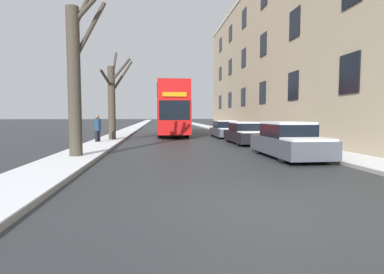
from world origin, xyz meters
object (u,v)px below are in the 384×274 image
object	(u,v)px
double_decker_bus	(172,107)
parked_car_0	(289,141)
bare_tree_left_0	(76,77)
parked_car_2	(225,130)
parked_car_1	(245,134)
pedestrian_left_sidewalk	(98,128)
bare_tree_left_1	(113,98)

from	to	relation	value
double_decker_bus	parked_car_0	distance (m)	15.83
bare_tree_left_0	parked_car_2	bearing A→B (deg)	52.65
parked_car_0	parked_car_1	world-z (taller)	parked_car_0
parked_car_1	pedestrian_left_sidewalk	xyz separation A→B (m)	(-9.31, 0.85, 0.36)
bare_tree_left_1	parked_car_2	xyz separation A→B (m)	(8.64, 2.74, -2.37)
parked_car_1	pedestrian_left_sidewalk	bearing A→B (deg)	174.75
bare_tree_left_0	parked_car_1	world-z (taller)	bare_tree_left_0
parked_car_1	bare_tree_left_0	bearing A→B (deg)	-146.25
parked_car_0	double_decker_bus	bearing A→B (deg)	105.81
double_decker_bus	pedestrian_left_sidewalk	distance (m)	9.47
bare_tree_left_0	pedestrian_left_sidewalk	xyz separation A→B (m)	(-0.50, 6.74, -2.33)
bare_tree_left_0	parked_car_1	size ratio (longest dim) A/B	1.53
bare_tree_left_1	pedestrian_left_sidewalk	world-z (taller)	bare_tree_left_1
parked_car_2	bare_tree_left_1	bearing A→B (deg)	-162.38
bare_tree_left_1	double_decker_bus	size ratio (longest dim) A/B	0.64
bare_tree_left_1	parked_car_2	bearing A→B (deg)	17.62
parked_car_2	pedestrian_left_sidewalk	size ratio (longest dim) A/B	2.41
parked_car_0	pedestrian_left_sidewalk	distance (m)	11.80
bare_tree_left_1	parked_car_0	xyz separation A→B (m)	(8.64, -9.30, -2.31)
parked_car_1	pedestrian_left_sidewalk	size ratio (longest dim) A/B	2.42
double_decker_bus	parked_car_1	size ratio (longest dim) A/B	2.27
bare_tree_left_1	bare_tree_left_0	bearing A→B (deg)	-91.08
pedestrian_left_sidewalk	bare_tree_left_1	bearing A→B (deg)	-163.88
parked_car_2	pedestrian_left_sidewalk	world-z (taller)	pedestrian_left_sidewalk
parked_car_1	pedestrian_left_sidewalk	world-z (taller)	pedestrian_left_sidewalk
pedestrian_left_sidewalk	parked_car_0	bearing A→B (deg)	86.15
double_decker_bus	parked_car_0	size ratio (longest dim) A/B	2.21
double_decker_bus	parked_car_2	size ratio (longest dim) A/B	2.28
double_decker_bus	parked_car_2	bearing A→B (deg)	-35.71
parked_car_0	bare_tree_left_0	bearing A→B (deg)	176.69
double_decker_bus	pedestrian_left_sidewalk	xyz separation A→B (m)	(-5.02, -7.88, -1.55)
double_decker_bus	parked_car_1	distance (m)	9.91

